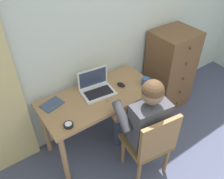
{
  "coord_description": "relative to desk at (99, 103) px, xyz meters",
  "views": [
    {
      "loc": [
        -1.52,
        0.2,
        2.33
      ],
      "look_at": [
        -0.43,
        1.73,
        0.83
      ],
      "focal_mm": 37.84,
      "sensor_mm": 36.0,
      "label": 1
    }
  ],
  "objects": [
    {
      "name": "coffee_mug",
      "position": [
        0.52,
        -0.14,
        0.16
      ],
      "size": [
        0.12,
        0.08,
        0.09
      ],
      "color": "#33518C",
      "rests_on": "desk"
    },
    {
      "name": "computer_mouse",
      "position": [
        0.29,
        -0.0,
        0.12
      ],
      "size": [
        0.09,
        0.11,
        0.03
      ],
      "primitive_type": "ellipsoid",
      "rotation": [
        0.0,
        0.0,
        0.3
      ],
      "color": "black",
      "rests_on": "desk"
    },
    {
      "name": "person_seated",
      "position": [
        0.2,
        -0.47,
        0.05
      ],
      "size": [
        0.58,
        0.62,
        1.19
      ],
      "color": "#33384C",
      "rests_on": "ground_plane"
    },
    {
      "name": "desk",
      "position": [
        0.0,
        0.0,
        0.0
      ],
      "size": [
        1.25,
        0.59,
        0.73
      ],
      "color": "#9E754C",
      "rests_on": "ground_plane"
    },
    {
      "name": "notebook_pad",
      "position": [
        -0.46,
        0.15,
        0.11
      ],
      "size": [
        0.24,
        0.2,
        0.01
      ],
      "primitive_type": "cube",
      "rotation": [
        0.0,
        0.0,
        0.26
      ],
      "color": "#3D4C6B",
      "rests_on": "desk"
    },
    {
      "name": "laptop",
      "position": [
        0.02,
        0.08,
        0.16
      ],
      "size": [
        0.37,
        0.29,
        0.24
      ],
      "color": "silver",
      "rests_on": "desk"
    },
    {
      "name": "chair",
      "position": [
        0.17,
        -0.65,
        -0.13
      ],
      "size": [
        0.47,
        0.45,
        0.87
      ],
      "color": "brown",
      "rests_on": "ground_plane"
    },
    {
      "name": "desk_clock",
      "position": [
        -0.46,
        -0.2,
        0.12
      ],
      "size": [
        0.09,
        0.09,
        0.03
      ],
      "color": "black",
      "rests_on": "desk"
    },
    {
      "name": "dresser",
      "position": [
        1.18,
        0.08,
        -0.07
      ],
      "size": [
        0.54,
        0.49,
        1.1
      ],
      "color": "brown",
      "rests_on": "ground_plane"
    },
    {
      "name": "wall_back",
      "position": [
        0.53,
        0.37,
        0.63
      ],
      "size": [
        4.8,
        0.05,
        2.5
      ],
      "primitive_type": "cube",
      "color": "silver",
      "rests_on": "ground_plane"
    }
  ]
}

